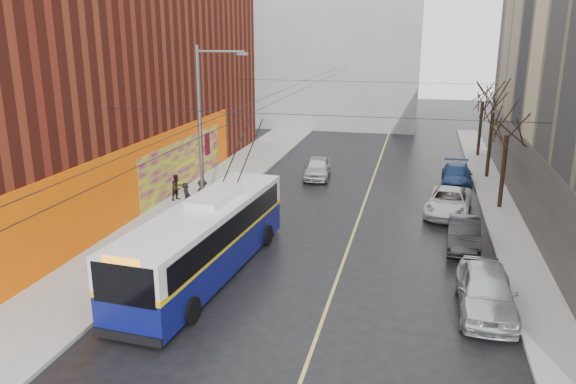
# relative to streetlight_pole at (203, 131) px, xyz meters

# --- Properties ---
(ground) EXTENTS (140.00, 140.00, 0.00)m
(ground) POSITION_rel_streetlight_pole_xyz_m (6.14, -10.00, -4.85)
(ground) COLOR black
(ground) RESTS_ON ground
(sidewalk_left) EXTENTS (4.00, 60.00, 0.15)m
(sidewalk_left) POSITION_rel_streetlight_pole_xyz_m (-1.86, 2.00, -4.77)
(sidewalk_left) COLOR gray
(sidewalk_left) RESTS_ON ground
(sidewalk_right) EXTENTS (2.00, 60.00, 0.15)m
(sidewalk_right) POSITION_rel_streetlight_pole_xyz_m (15.14, 2.00, -4.77)
(sidewalk_right) COLOR gray
(sidewalk_right) RESTS_ON ground
(lane_line) EXTENTS (0.12, 50.00, 0.01)m
(lane_line) POSITION_rel_streetlight_pole_xyz_m (7.64, 4.00, -4.84)
(lane_line) COLOR #BFB74C
(lane_line) RESTS_ON ground
(building_left) EXTENTS (12.11, 36.00, 14.00)m
(building_left) POSITION_rel_streetlight_pole_xyz_m (-9.85, 3.99, 2.14)
(building_left) COLOR #5A1C12
(building_left) RESTS_ON ground
(building_far) EXTENTS (20.50, 12.10, 18.00)m
(building_far) POSITION_rel_streetlight_pole_xyz_m (0.14, 34.99, 4.17)
(building_far) COLOR gray
(building_far) RESTS_ON ground
(streetlight_pole) EXTENTS (2.65, 0.60, 9.00)m
(streetlight_pole) POSITION_rel_streetlight_pole_xyz_m (0.00, 0.00, 0.00)
(streetlight_pole) COLOR slate
(streetlight_pole) RESTS_ON ground
(catenary_wires) EXTENTS (18.00, 60.00, 0.22)m
(catenary_wires) POSITION_rel_streetlight_pole_xyz_m (3.60, 4.77, 1.40)
(catenary_wires) COLOR black
(tree_near) EXTENTS (3.20, 3.20, 6.40)m
(tree_near) POSITION_rel_streetlight_pole_xyz_m (15.14, 6.00, 0.13)
(tree_near) COLOR black
(tree_near) RESTS_ON ground
(tree_mid) EXTENTS (3.20, 3.20, 6.68)m
(tree_mid) POSITION_rel_streetlight_pole_xyz_m (15.14, 13.00, 0.41)
(tree_mid) COLOR black
(tree_mid) RESTS_ON ground
(tree_far) EXTENTS (3.20, 3.20, 6.57)m
(tree_far) POSITION_rel_streetlight_pole_xyz_m (15.14, 20.00, 0.30)
(tree_far) COLOR black
(tree_far) RESTS_ON ground
(puddle) EXTENTS (2.79, 3.83, 0.01)m
(puddle) POSITION_rel_streetlight_pole_xyz_m (0.68, -9.04, -4.84)
(puddle) COLOR black
(puddle) RESTS_ON ground
(pigeons_flying) EXTENTS (2.13, 1.96, 0.95)m
(pigeons_flying) POSITION_rel_streetlight_pole_xyz_m (4.22, 0.60, 2.86)
(pigeons_flying) COLOR slate
(trolleybus) EXTENTS (3.41, 11.94, 5.59)m
(trolleybus) POSITION_rel_streetlight_pole_xyz_m (2.35, -6.06, -3.29)
(trolleybus) COLOR #0B1055
(trolleybus) RESTS_ON ground
(parked_car_a) EXTENTS (1.94, 4.81, 1.64)m
(parked_car_a) POSITION_rel_streetlight_pole_xyz_m (13.14, -6.80, -4.03)
(parked_car_a) COLOR silver
(parked_car_a) RESTS_ON ground
(parked_car_b) EXTENTS (1.61, 4.12, 1.34)m
(parked_car_b) POSITION_rel_streetlight_pole_xyz_m (12.78, -0.52, -4.18)
(parked_car_b) COLOR #232325
(parked_car_b) RESTS_ON ground
(parked_car_c) EXTENTS (2.89, 5.18, 1.37)m
(parked_car_c) POSITION_rel_streetlight_pole_xyz_m (12.30, 4.47, -4.16)
(parked_car_c) COLOR silver
(parked_car_c) RESTS_ON ground
(parked_car_d) EXTENTS (1.98, 4.66, 1.34)m
(parked_car_d) POSITION_rel_streetlight_pole_xyz_m (13.04, 10.64, -4.18)
(parked_car_d) COLOR navy
(parked_car_d) RESTS_ON ground
(following_car) EXTENTS (2.00, 4.28, 1.42)m
(following_car) POSITION_rel_streetlight_pole_xyz_m (3.91, 10.55, -4.14)
(following_car) COLOR silver
(following_car) RESTS_ON ground
(pedestrian_a) EXTENTS (0.56, 0.74, 1.85)m
(pedestrian_a) POSITION_rel_streetlight_pole_xyz_m (-1.23, 0.37, -3.77)
(pedestrian_a) COLOR black
(pedestrian_a) RESTS_ON sidewalk_left
(pedestrian_b) EXTENTS (0.81, 0.90, 1.52)m
(pedestrian_b) POSITION_rel_streetlight_pole_xyz_m (-3.00, 3.04, -3.94)
(pedestrian_b) COLOR black
(pedestrian_b) RESTS_ON sidewalk_left
(pedestrian_c) EXTENTS (1.16, 1.06, 1.57)m
(pedestrian_c) POSITION_rel_streetlight_pole_xyz_m (-1.05, 2.14, -3.91)
(pedestrian_c) COLOR black
(pedestrian_c) RESTS_ON sidewalk_left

